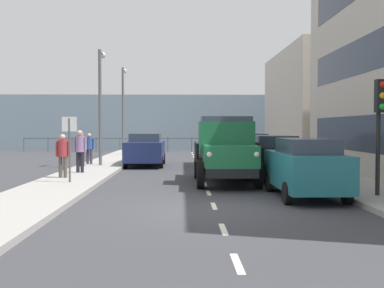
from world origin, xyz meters
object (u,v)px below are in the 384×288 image
at_px(car_teal_kerbside_near, 305,167).
at_px(pedestrian_near_railing, 80,148).
at_px(car_black_kerbside_1, 272,156).
at_px(truck_vintage_green, 226,151).
at_px(pedestrian_couple_a, 89,146).
at_px(pedestrian_in_dark_coat, 81,146).
at_px(car_navy_oppositeside_0, 145,149).
at_px(lamp_post_promenade, 101,96).
at_px(street_sign, 69,138).
at_px(car_grey_kerbside_2, 251,149).
at_px(lamp_post_far, 123,102).
at_px(pedestrian_couple_b, 63,152).
at_px(traffic_light_near, 380,112).

xyz_separation_m(car_teal_kerbside_near, pedestrian_near_railing, (7.85, -6.30, 0.30)).
distance_m(car_teal_kerbside_near, car_black_kerbside_1, 5.04).
xyz_separation_m(truck_vintage_green, car_teal_kerbside_near, (-2.00, 3.39, -0.28)).
relative_size(car_black_kerbside_1, pedestrian_couple_a, 2.64).
bearing_deg(pedestrian_in_dark_coat, car_navy_oppositeside_0, -145.14).
bearing_deg(lamp_post_promenade, pedestrian_in_dark_coat, 49.60).
relative_size(pedestrian_couple_a, street_sign, 0.70).
xyz_separation_m(truck_vintage_green, car_grey_kerbside_2, (-2.00, -7.61, -0.28)).
height_order(car_black_kerbside_1, pedestrian_near_railing, pedestrian_near_railing).
relative_size(pedestrian_near_railing, street_sign, 0.79).
height_order(car_grey_kerbside_2, pedestrian_couple_a, pedestrian_couple_a).
relative_size(car_grey_kerbside_2, lamp_post_promenade, 0.72).
relative_size(car_teal_kerbside_near, lamp_post_far, 0.68).
relative_size(pedestrian_couple_b, pedestrian_in_dark_coat, 0.98).
distance_m(car_teal_kerbside_near, lamp_post_promenade, 13.17).
height_order(pedestrian_couple_a, traffic_light_near, traffic_light_near).
bearing_deg(pedestrian_couple_b, street_sign, 111.85).
bearing_deg(car_navy_oppositeside_0, lamp_post_far, -74.97).
height_order(car_navy_oppositeside_0, street_sign, street_sign).
bearing_deg(car_teal_kerbside_near, pedestrian_in_dark_coat, -48.09).
bearing_deg(lamp_post_promenade, pedestrian_couple_b, 86.23).
bearing_deg(pedestrian_couple_a, pedestrian_couple_b, 92.55).
xyz_separation_m(lamp_post_promenade, lamp_post_far, (-0.03, -9.04, 0.13)).
relative_size(pedestrian_near_railing, pedestrian_in_dark_coat, 1.06).
height_order(pedestrian_couple_b, traffic_light_near, traffic_light_near).
bearing_deg(truck_vintage_green, lamp_post_far, -70.62).
bearing_deg(truck_vintage_green, pedestrian_couple_b, -8.34).
distance_m(truck_vintage_green, traffic_light_near, 5.78).
relative_size(car_grey_kerbside_2, pedestrian_in_dark_coat, 2.47).
relative_size(car_black_kerbside_1, lamp_post_far, 0.70).
xyz_separation_m(lamp_post_promenade, street_sign, (-0.21, 7.62, -1.95)).
height_order(car_black_kerbside_1, lamp_post_far, lamp_post_far).
bearing_deg(car_teal_kerbside_near, car_grey_kerbside_2, -90.00).
height_order(pedestrian_couple_a, lamp_post_far, lamp_post_far).
xyz_separation_m(car_navy_oppositeside_0, street_sign, (1.94, 8.74, 0.79)).
height_order(truck_vintage_green, lamp_post_far, lamp_post_far).
xyz_separation_m(truck_vintage_green, pedestrian_near_railing, (5.85, -2.91, 0.02)).
bearing_deg(pedestrian_near_railing, truck_vintage_green, 153.54).
bearing_deg(pedestrian_in_dark_coat, car_teal_kerbside_near, 131.91).
xyz_separation_m(car_navy_oppositeside_0, lamp_post_promenade, (2.16, 1.12, 2.74)).
relative_size(truck_vintage_green, pedestrian_couple_a, 3.57).
bearing_deg(pedestrian_couple_a, traffic_light_near, 131.26).
height_order(car_grey_kerbside_2, lamp_post_far, lamp_post_far).
xyz_separation_m(pedestrian_couple_b, pedestrian_couple_a, (0.30, -6.67, -0.03)).
distance_m(truck_vintage_green, lamp_post_far, 17.17).
relative_size(car_navy_oppositeside_0, street_sign, 2.03).
relative_size(pedestrian_in_dark_coat, lamp_post_promenade, 0.29).
bearing_deg(street_sign, pedestrian_couple_a, -83.65).
bearing_deg(traffic_light_near, street_sign, -20.33).
bearing_deg(street_sign, lamp_post_promenade, -88.39).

